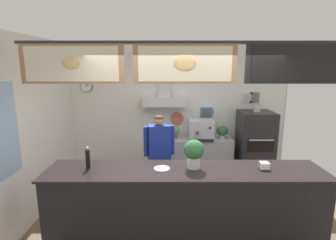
% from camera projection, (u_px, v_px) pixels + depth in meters
% --- Properties ---
extents(ground_plane, '(5.61, 5.61, 0.00)m').
position_uv_depth(ground_plane, '(183.00, 230.00, 3.89)').
color(ground_plane, brown).
extents(back_wall_assembly, '(4.67, 2.43, 2.82)m').
position_uv_depth(back_wall_assembly, '(178.00, 107.00, 5.62)').
color(back_wall_assembly, '#9E9E99').
rests_on(back_wall_assembly, ground_plane).
extents(left_wall_with_window, '(0.15, 4.49, 2.82)m').
position_uv_depth(left_wall_with_window, '(13.00, 138.00, 3.60)').
color(left_wall_with_window, white).
rests_on(left_wall_with_window, ground_plane).
extents(service_counter, '(3.49, 0.71, 1.10)m').
position_uv_depth(service_counter, '(185.00, 210.00, 3.41)').
color(service_counter, black).
rests_on(service_counter, ground_plane).
extents(back_prep_counter, '(1.56, 0.57, 0.89)m').
position_uv_depth(back_prep_counter, '(194.00, 158.00, 5.60)').
color(back_prep_counter, '#A3A5AD').
rests_on(back_prep_counter, ground_plane).
extents(pizza_oven, '(0.67, 0.69, 1.57)m').
position_uv_depth(pizza_oven, '(255.00, 147.00, 5.40)').
color(pizza_oven, '#232326').
rests_on(pizza_oven, ground_plane).
extents(shop_worker, '(0.52, 0.29, 1.58)m').
position_uv_depth(shop_worker, '(160.00, 157.00, 4.47)').
color(shop_worker, '#232328').
rests_on(shop_worker, ground_plane).
extents(espresso_machine, '(0.50, 0.49, 0.39)m').
position_uv_depth(espresso_machine, '(202.00, 129.00, 5.45)').
color(espresso_machine, silver).
rests_on(espresso_machine, back_prep_counter).
extents(potted_basil, '(0.23, 0.23, 0.26)m').
position_uv_depth(potted_basil, '(223.00, 131.00, 5.44)').
color(potted_basil, beige).
rests_on(potted_basil, back_prep_counter).
extents(potted_sage, '(0.20, 0.20, 0.25)m').
position_uv_depth(potted_sage, '(176.00, 131.00, 5.46)').
color(potted_sage, '#9E563D').
rests_on(potted_sage, back_prep_counter).
extents(basil_vase, '(0.26, 0.26, 0.37)m').
position_uv_depth(basil_vase, '(194.00, 153.00, 3.32)').
color(basil_vase, silver).
rests_on(basil_vase, service_counter).
extents(pepper_grinder, '(0.06, 0.06, 0.28)m').
position_uv_depth(pepper_grinder, '(89.00, 157.00, 3.34)').
color(pepper_grinder, black).
rests_on(pepper_grinder, service_counter).
extents(condiment_plate, '(0.20, 0.20, 0.01)m').
position_uv_depth(condiment_plate, '(163.00, 169.00, 3.32)').
color(condiment_plate, white).
rests_on(condiment_plate, service_counter).
extents(napkin_holder, '(0.13, 0.13, 0.10)m').
position_uv_depth(napkin_holder, '(265.00, 166.00, 3.31)').
color(napkin_holder, '#262628').
rests_on(napkin_holder, service_counter).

